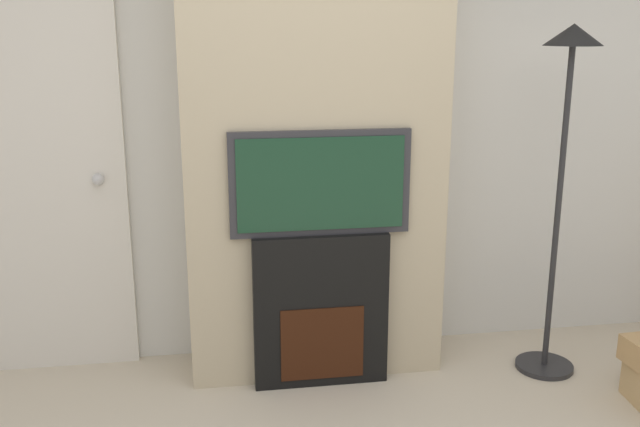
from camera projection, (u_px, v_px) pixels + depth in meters
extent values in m
cube|color=silver|center=(307.00, 102.00, 3.67)|extent=(6.00, 0.06, 2.70)
cube|color=#BCAD8E|center=(313.00, 107.00, 3.45)|extent=(1.26, 0.40, 2.70)
cube|color=black|center=(320.00, 309.00, 3.50)|extent=(0.66, 0.14, 0.77)
cube|color=#33160A|center=(322.00, 344.00, 3.48)|extent=(0.41, 0.01, 0.37)
cube|color=#2D2D33|center=(320.00, 183.00, 3.34)|extent=(0.86, 0.06, 0.50)
cube|color=#143823|center=(321.00, 184.00, 3.31)|extent=(0.79, 0.01, 0.44)
cylinder|color=#262628|center=(544.00, 366.00, 3.72)|extent=(0.29, 0.29, 0.03)
cylinder|color=#262628|center=(558.00, 214.00, 3.51)|extent=(0.03, 0.03, 1.62)
cone|color=black|center=(574.00, 35.00, 3.29)|extent=(0.27, 0.27, 0.10)
cube|color=silver|center=(33.00, 171.00, 3.49)|extent=(0.88, 0.04, 2.08)
sphere|color=silver|center=(98.00, 179.00, 3.51)|extent=(0.06, 0.06, 0.06)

